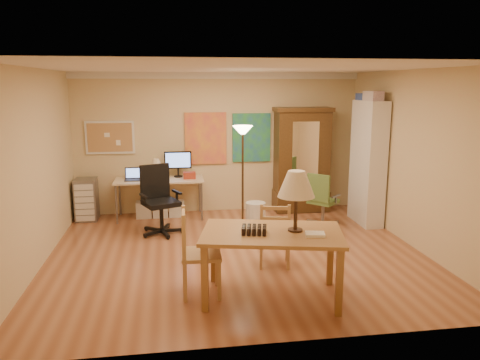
{
  "coord_description": "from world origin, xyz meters",
  "views": [
    {
      "loc": [
        -0.94,
        -6.55,
        2.47
      ],
      "look_at": [
        0.1,
        0.3,
        1.06
      ],
      "focal_mm": 35.0,
      "sensor_mm": 36.0,
      "label": 1
    }
  ],
  "objects": [
    {
      "name": "floor",
      "position": [
        0.0,
        0.0,
        0.0
      ],
      "size": [
        5.5,
        5.5,
        0.0
      ],
      "primitive_type": "plane",
      "color": "brown",
      "rests_on": "ground"
    },
    {
      "name": "crown_molding",
      "position": [
        0.0,
        2.46,
        2.64
      ],
      "size": [
        5.5,
        0.08,
        0.12
      ],
      "primitive_type": "cube",
      "color": "white",
      "rests_on": "floor"
    },
    {
      "name": "corkboard",
      "position": [
        -2.05,
        2.47,
        1.5
      ],
      "size": [
        0.9,
        0.04,
        0.62
      ],
      "primitive_type": "cube",
      "color": "tan",
      "rests_on": "floor"
    },
    {
      "name": "art_panel_left",
      "position": [
        -0.25,
        2.47,
        1.45
      ],
      "size": [
        0.8,
        0.04,
        1.0
      ],
      "primitive_type": "cube",
      "color": "yellow",
      "rests_on": "floor"
    },
    {
      "name": "art_panel_right",
      "position": [
        0.65,
        2.47,
        1.45
      ],
      "size": [
        0.75,
        0.04,
        0.95
      ],
      "primitive_type": "cube",
      "color": "teal",
      "rests_on": "floor"
    },
    {
      "name": "dining_table",
      "position": [
        0.3,
        -1.5,
        0.96
      ],
      "size": [
        1.78,
        1.29,
        1.52
      ],
      "color": "brown",
      "rests_on": "floor"
    },
    {
      "name": "ladder_chair_back",
      "position": [
        0.45,
        -0.56,
        0.43
      ],
      "size": [
        0.5,
        0.48,
        0.92
      ],
      "color": "tan",
      "rests_on": "floor"
    },
    {
      "name": "ladder_chair_left",
      "position": [
        -0.64,
        -1.28,
        0.49
      ],
      "size": [
        0.48,
        0.5,
        1.04
      ],
      "color": "tan",
      "rests_on": "floor"
    },
    {
      "name": "torchiere_lamp",
      "position": [
        0.24,
        0.94,
        1.46
      ],
      "size": [
        0.33,
        0.33,
        1.82
      ],
      "color": "#3B2B17",
      "rests_on": "floor"
    },
    {
      "name": "computer_desk",
      "position": [
        -1.13,
        2.16,
        0.45
      ],
      "size": [
        1.63,
        0.71,
        1.24
      ],
      "color": "beige",
      "rests_on": "floor"
    },
    {
      "name": "office_chair_black",
      "position": [
        -1.13,
        1.15,
        0.31
      ],
      "size": [
        0.71,
        0.71,
        1.16
      ],
      "color": "black",
      "rests_on": "floor"
    },
    {
      "name": "office_chair_green",
      "position": [
        1.7,
        1.16,
        0.26
      ],
      "size": [
        0.62,
        0.62,
        0.96
      ],
      "color": "slate",
      "rests_on": "floor"
    },
    {
      "name": "drawer_cart",
      "position": [
        -2.5,
        2.17,
        0.39
      ],
      "size": [
        0.39,
        0.46,
        0.77
      ],
      "color": "slate",
      "rests_on": "floor"
    },
    {
      "name": "armoire",
      "position": [
        1.62,
        2.24,
        0.89
      ],
      "size": [
        1.11,
        0.53,
        2.04
      ],
      "color": "#31200D",
      "rests_on": "floor"
    },
    {
      "name": "bookshelf",
      "position": [
        2.55,
        1.25,
        1.1
      ],
      "size": [
        0.33,
        0.88,
        2.2
      ],
      "color": "white",
      "rests_on": "floor"
    },
    {
      "name": "wastebin",
      "position": [
        0.52,
        1.27,
        0.22
      ],
      "size": [
        0.35,
        0.35,
        0.44
      ],
      "primitive_type": "cylinder",
      "color": "silver",
      "rests_on": "floor"
    }
  ]
}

